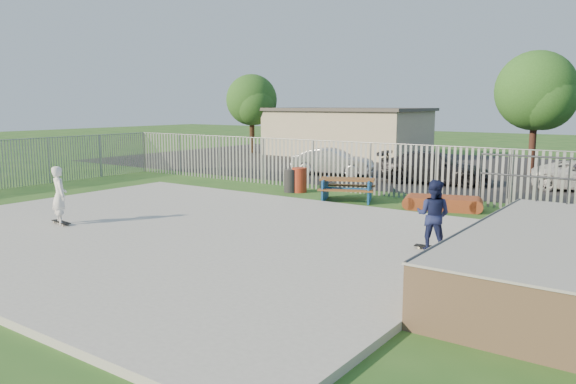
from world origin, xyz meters
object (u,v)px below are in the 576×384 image
Objects in this scene: skater_white at (59,195)px; trash_bin_red at (299,180)px; picnic_table at (347,189)px; trash_bin_grey at (291,181)px; tree_mid at (536,91)px; car_dark at (434,168)px; tree_left at (252,100)px; skater_navy at (433,215)px; car_silver at (333,162)px; funbox at (443,203)px.

trash_bin_red is at bearing -81.38° from skater_white.
trash_bin_grey is (-2.81, 0.45, 0.04)m from picnic_table.
tree_mid is (6.01, 12.00, 3.61)m from trash_bin_red.
tree_mid reaches higher than car_dark.
tree_mid reaches higher than picnic_table.
tree_left reaches higher than picnic_table.
picnic_table is 7.57m from skater_navy.
picnic_table is 7.26m from car_silver.
tree_left is (-16.41, 7.60, 3.01)m from car_dark.
car_silver is (-7.60, 5.58, 0.46)m from funbox.
trash_bin_red is 0.60× the size of skater_white.
trash_bin_red is at bearing 34.88° from trash_bin_grey.
funbox is 12.88m from tree_mid.
car_dark is 7.87m from tree_mid.
picnic_table is 1.48× the size of skater_white.
tree_mid is (2.55, 6.63, 3.38)m from car_dark.
picnic_table is at bearing -105.37° from tree_mid.
funbox is at bearing -90.26° from tree_mid.
trash_bin_red is 0.25× the size of car_silver.
skater_white is (-1.35, -9.18, 0.51)m from trash_bin_grey.
picnic_table is at bearing -158.86° from car_silver.
car_dark is at bearing 56.07° from trash_bin_grey.
car_silver is 14.01m from tree_left.
car_silver is (-1.37, 5.48, 0.21)m from trash_bin_grey.
picnic_table is 0.39× the size of tree_mid.
trash_bin_red is 0.20× the size of car_dark.
skater_navy is 10.02m from skater_white.
skater_white is (0.02, -14.66, 0.29)m from car_silver.
trash_bin_red is 18.61m from tree_left.
car_dark is (0.93, 6.01, 0.30)m from picnic_table.
funbox is 6.20m from car_dark.
trash_bin_red is 9.53m from skater_white.
tree_mid is 3.75× the size of skater_white.
tree_left reaches higher than skater_white.
skater_navy is at bearing -84.25° from tree_mid.
trash_bin_grey is 0.56× the size of skater_white.
car_silver is 0.65× the size of tree_mid.
tree_mid is at bearing -62.78° from car_silver.
trash_bin_grey is at bearing 162.23° from funbox.
funbox is 0.59× the size of car_silver.
skater_navy is at bearing -154.12° from car_silver.
skater_white is at bearing -146.74° from funbox.
tree_mid is 22.91m from skater_white.
car_silver is at bearing 101.55° from picnic_table.
trash_bin_grey is 5.65m from car_silver.
skater_navy is at bearing -42.44° from tree_left.
tree_mid is (18.96, -0.97, 0.37)m from tree_left.
tree_mid is (6.28, 12.19, 3.64)m from trash_bin_grey.
car_silver reaches higher than funbox.
tree_mid is at bearing -2.92° from tree_left.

